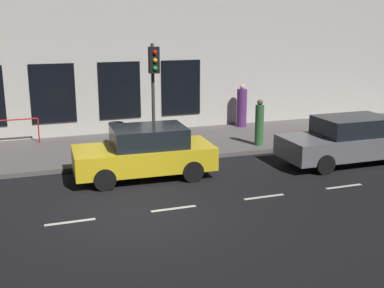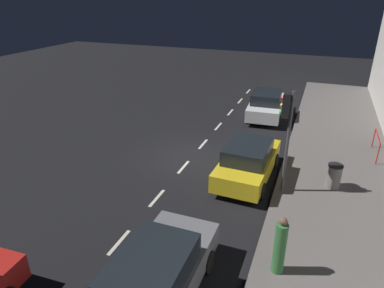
% 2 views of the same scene
% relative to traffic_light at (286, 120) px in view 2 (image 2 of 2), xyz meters
% --- Properties ---
extents(ground_plane, '(60.00, 60.00, 0.00)m').
position_rel_traffic_light_xyz_m(ground_plane, '(-4.13, 1.63, -2.95)').
color(ground_plane, black).
extents(sidewalk, '(4.50, 32.00, 0.15)m').
position_rel_traffic_light_xyz_m(sidewalk, '(2.12, 1.63, -2.87)').
color(sidewalk, '#5B5654').
rests_on(sidewalk, ground).
extents(lane_centre_line, '(0.12, 27.20, 0.01)m').
position_rel_traffic_light_xyz_m(lane_centre_line, '(-4.13, 0.63, -2.95)').
color(lane_centre_line, beige).
rests_on(lane_centre_line, ground).
extents(traffic_light, '(0.46, 0.32, 3.84)m').
position_rel_traffic_light_xyz_m(traffic_light, '(0.00, 0.00, 0.00)').
color(traffic_light, '#424244').
rests_on(traffic_light, sidewalk).
extents(parked_car_0, '(2.13, 4.40, 1.58)m').
position_rel_traffic_light_xyz_m(parked_car_0, '(-1.95, 8.35, -2.16)').
color(parked_car_0, silver).
rests_on(parked_car_0, ground).
extents(parked_car_1, '(2.04, 4.29, 1.58)m').
position_rel_traffic_light_xyz_m(parked_car_1, '(-1.35, 0.67, -2.16)').
color(parked_car_1, gold).
rests_on(parked_car_1, ground).
extents(parked_car_2, '(1.93, 4.59, 1.58)m').
position_rel_traffic_light_xyz_m(parked_car_2, '(-2.09, -6.17, -2.16)').
color(parked_car_2, slate).
rests_on(parked_car_2, ground).
extents(pedestrian_0, '(0.34, 0.34, 1.73)m').
position_rel_traffic_light_xyz_m(pedestrian_0, '(0.55, -4.17, -1.99)').
color(pedestrian_0, '#336B38').
rests_on(pedestrian_0, sidewalk).
extents(trash_bin, '(0.56, 0.56, 0.94)m').
position_rel_traffic_light_xyz_m(trash_bin, '(1.90, 0.95, -2.33)').
color(trash_bin, slate).
rests_on(trash_bin, sidewalk).
extents(red_railing, '(0.05, 1.93, 0.97)m').
position_rel_traffic_light_xyz_m(red_railing, '(3.65, 4.55, -2.09)').
color(red_railing, red).
rests_on(red_railing, sidewalk).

